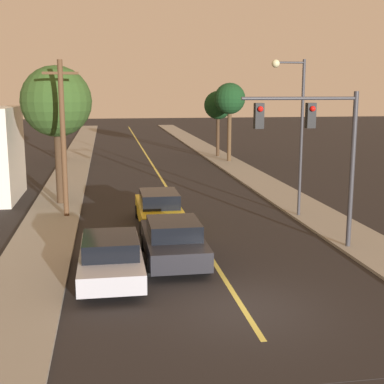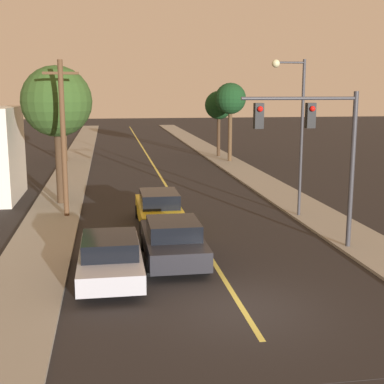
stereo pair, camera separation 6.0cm
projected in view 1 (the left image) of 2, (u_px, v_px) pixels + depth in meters
The scene contains 14 objects.
ground_plane at pixel (243, 309), 14.80m from camera, with size 200.00×200.00×0.00m, color black.
road_surface at pixel (146, 155), 49.70m from camera, with size 9.95×80.00×0.01m.
sidewalk_left at pixel (78, 155), 48.73m from camera, with size 2.50×80.00×0.12m.
sidewalk_right at pixel (212, 153), 50.66m from camera, with size 2.50×80.00×0.12m.
car_near_lane_front at pixel (173, 240), 18.71m from camera, with size 2.10×4.66×1.53m.
car_near_lane_second at pixel (159, 209), 23.67m from camera, with size 1.95×5.05×1.58m.
car_outer_lane_front at pixel (111, 256), 17.06m from camera, with size 2.08×4.90×1.44m.
traffic_signal_mast at pixel (317, 138), 19.37m from camera, with size 4.36×0.42×5.80m.
streetlamp_right at pixel (295, 118), 24.51m from camera, with size 1.59×0.36×7.20m.
utility_pole_left at pixel (63, 136), 24.56m from camera, with size 1.60×0.24×7.19m.
tree_left_near at pixel (56, 102), 27.12m from camera, with size 3.60×3.60×7.07m.
tree_left_far at pixel (63, 104), 43.48m from camera, with size 3.20×3.20×6.29m.
tree_right_near at pixel (230, 100), 43.59m from camera, with size 2.53×2.53×6.40m.
tree_right_far at pixel (218, 106), 46.91m from camera, with size 2.48×2.48×5.74m.
Camera 1 is at (-3.61, -13.52, 5.99)m, focal length 50.00 mm.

